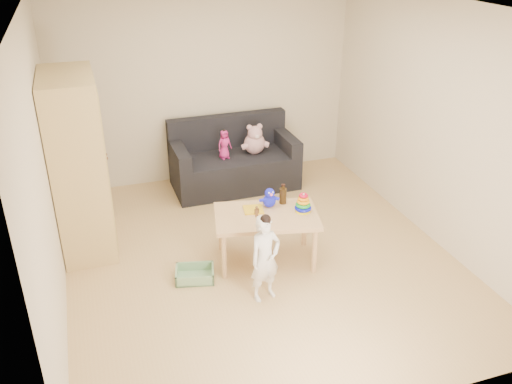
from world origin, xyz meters
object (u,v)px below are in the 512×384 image
object	(u,v)px
wardrobe	(78,164)
play_table	(266,238)
sofa	(235,171)
toddler	(265,260)

from	to	relation	value
wardrobe	play_table	world-z (taller)	wardrobe
wardrobe	sofa	size ratio (longest dim) A/B	1.17
wardrobe	play_table	distance (m)	2.13
sofa	toddler	xyz separation A→B (m)	(-0.42, -2.46, 0.20)
play_table	sofa	bearing A→B (deg)	84.02
wardrobe	toddler	world-z (taller)	wardrobe
wardrobe	play_table	size ratio (longest dim) A/B	1.82
toddler	play_table	bearing A→B (deg)	54.40
play_table	toddler	world-z (taller)	toddler
sofa	toddler	size ratio (longest dim) A/B	1.92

